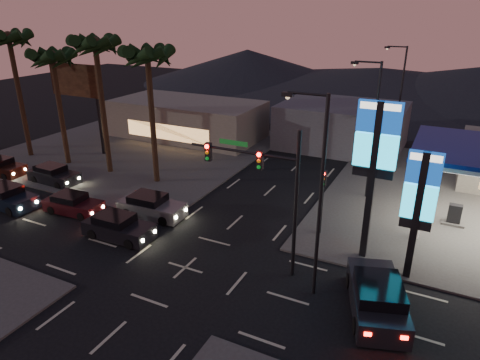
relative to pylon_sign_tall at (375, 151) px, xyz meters
The scene contains 26 objects.
ground 11.97m from the pylon_sign_tall, 147.09° to the right, with size 140.00×140.00×0.00m, color black.
corner_lot_nw 27.40m from the pylon_sign_tall, 156.80° to the left, with size 24.00×24.00×0.12m, color #47443F.
pylon_sign_tall is the anchor object (origin of this frame).
pylon_sign_short 3.20m from the pylon_sign_tall, 21.80° to the right, with size 1.60×0.35×7.00m.
traffic_signal_mast 6.02m from the pylon_sign_tall, 143.48° to the right, with size 6.10×0.39×8.00m.
pedestal_signal 4.82m from the pylon_sign_tall, 153.73° to the left, with size 0.32×0.39×4.30m.
streetlight_near 4.86m from the pylon_sign_tall, 110.76° to the right, with size 2.14×0.25×10.00m.
streetlight_mid 8.70m from the pylon_sign_tall, 101.35° to the left, with size 2.14×0.25×10.00m.
streetlight_far 22.57m from the pylon_sign_tall, 94.34° to the left, with size 2.14×0.25×10.00m.
palm_a 18.21m from the pylon_sign_tall, 167.12° to the left, with size 4.41×4.41×10.86m.
palm_b 23.13m from the pylon_sign_tall, 169.92° to the left, with size 4.41×4.41×11.46m.
palm_c 27.90m from the pylon_sign_tall, behind, with size 4.41×4.41×10.26m.
palm_d 32.96m from the pylon_sign_tall, behind, with size 4.41×4.41×11.66m.
billboard 29.95m from the pylon_sign_tall, 165.50° to the left, with size 6.00×0.30×8.50m.
building_far_west 28.25m from the pylon_sign_tall, 143.75° to the left, with size 16.00×8.00×4.00m, color #726B5B.
building_far_mid 21.91m from the pylon_sign_tall, 107.59° to the left, with size 12.00×9.00×4.40m, color #4C4C51.
hill_left 64.06m from the pylon_sign_tall, 121.58° to the left, with size 40.00×40.00×6.00m, color black.
hill_right 55.02m from the pylon_sign_tall, 83.20° to the left, with size 50.00×50.00×5.00m, color black.
hill_center 55.33m from the pylon_sign_tall, 98.86° to the left, with size 60.00×60.00×4.00m, color black.
car_lane_a_front 15.83m from the pylon_sign_tall, 162.36° to the right, with size 4.62×2.04×1.49m.
car_lane_a_mid 20.36m from the pylon_sign_tall, behind, with size 4.30×2.03×1.37m.
car_lane_a_rear 25.30m from the pylon_sign_tall, 169.32° to the right, with size 4.83×2.24×1.54m.
car_lane_b_front 15.22m from the pylon_sign_tall, behind, with size 4.78×2.17×1.53m.
car_lane_b_mid 25.58m from the pylon_sign_tall, behind, with size 4.52×2.02×1.45m.
car_lane_b_rear 31.04m from the pylon_sign_tall, behind, with size 4.52×2.05×1.45m.
suv_station 7.39m from the pylon_sign_tall, 71.66° to the right, with size 3.76×5.73×1.78m.
Camera 1 is at (11.66, -16.57, 13.27)m, focal length 32.00 mm.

